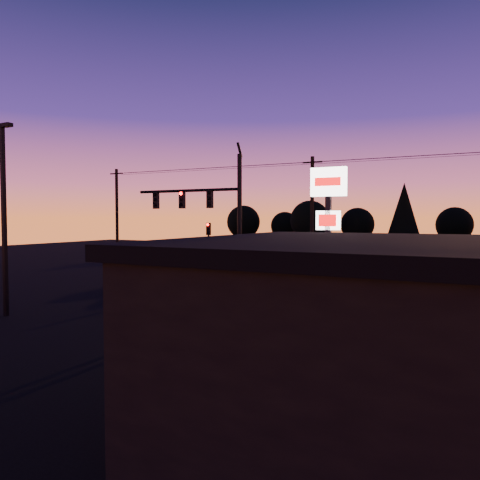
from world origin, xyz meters
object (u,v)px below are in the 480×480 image
(secondary_signal, at_px, (208,243))
(bollard, at_px, (115,300))
(parking_lot_light, at_px, (4,206))
(suv_parked, at_px, (332,342))
(car_mid, at_px, (184,280))
(car_right, at_px, (366,289))
(car_left, at_px, (134,279))
(pylon_sign, at_px, (328,213))
(traffic_signal_mast, at_px, (213,214))

(secondary_signal, height_order, bollard, secondary_signal)
(parking_lot_light, relative_size, bollard, 9.79)
(secondary_signal, height_order, parking_lot_light, parking_lot_light)
(bollard, height_order, suv_parked, suv_parked)
(car_mid, distance_m, car_right, 11.73)
(car_right, relative_size, suv_parked, 1.09)
(suv_parked, bearing_deg, car_mid, 143.29)
(car_left, distance_m, car_right, 15.14)
(secondary_signal, bearing_deg, car_left, -122.79)
(parking_lot_light, distance_m, pylon_sign, 15.19)
(secondary_signal, distance_m, suv_parked, 19.64)
(traffic_signal_mast, bearing_deg, suv_parked, -38.01)
(secondary_signal, relative_size, pylon_sign, 0.64)
(car_mid, bearing_deg, secondary_signal, 7.49)
(bollard, distance_m, car_right, 13.62)
(traffic_signal_mast, height_order, pylon_sign, traffic_signal_mast)
(parking_lot_light, height_order, car_left, parking_lot_light)
(car_mid, relative_size, suv_parked, 0.86)
(traffic_signal_mast, distance_m, car_left, 9.44)
(pylon_sign, distance_m, car_right, 8.29)
(car_mid, bearing_deg, pylon_sign, -116.21)
(secondary_signal, bearing_deg, suv_parked, -46.51)
(bollard, xyz_separation_m, car_right, (11.07, 7.93, 0.26))
(traffic_signal_mast, height_order, suv_parked, traffic_signal_mast)
(parking_lot_light, height_order, suv_parked, parking_lot_light)
(parking_lot_light, relative_size, car_mid, 2.30)
(traffic_signal_mast, distance_m, secondary_signal, 9.19)
(secondary_signal, distance_m, pylon_sign, 15.75)
(pylon_sign, distance_m, bollard, 11.92)
(traffic_signal_mast, relative_size, car_left, 2.40)
(parking_lot_light, xyz_separation_m, car_mid, (2.84, 10.81, -4.62))
(car_mid, bearing_deg, parking_lot_light, 167.50)
(traffic_signal_mast, distance_m, parking_lot_light, 10.19)
(secondary_signal, xyz_separation_m, parking_lot_light, (-2.50, -14.49, 2.41))
(bollard, relative_size, suv_parked, 0.20)
(parking_lot_light, bearing_deg, car_mid, 75.28)
(car_left, distance_m, suv_parked, 18.98)
(traffic_signal_mast, bearing_deg, car_right, 33.15)
(suv_parked, bearing_deg, car_right, 99.00)
(pylon_sign, height_order, car_mid, pylon_sign)
(traffic_signal_mast, relative_size, secondary_signal, 1.97)
(bollard, distance_m, car_left, 7.29)
(parking_lot_light, xyz_separation_m, car_right, (14.54, 11.65, -4.54))
(parking_lot_light, bearing_deg, car_right, 38.72)
(pylon_sign, height_order, suv_parked, pylon_sign)
(car_left, height_order, car_right, car_right)
(parking_lot_light, bearing_deg, bollard, 46.99)
(secondary_signal, xyz_separation_m, car_left, (-3.00, -4.65, -2.25))
(parking_lot_light, bearing_deg, suv_parked, 1.18)
(parking_lot_light, relative_size, pylon_sign, 1.34)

